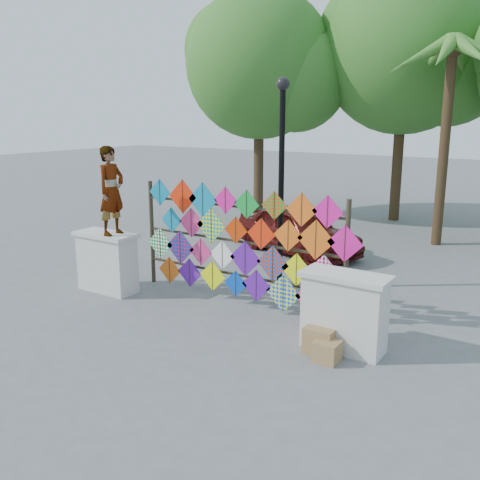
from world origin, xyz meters
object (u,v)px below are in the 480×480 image
at_px(vendor_woman, 111,191).
at_px(sedan, 298,230).
at_px(kite_rack, 240,244).
at_px(lamppost, 281,165).

bearing_deg(vendor_woman, sedan, -22.26).
relative_size(kite_rack, lamppost, 1.12).
bearing_deg(sedan, kite_rack, -149.81).
distance_m(kite_rack, vendor_woman, 2.88).
bearing_deg(sedan, lamppost, -141.41).
relative_size(vendor_woman, lamppost, 0.41).
bearing_deg(kite_rack, lamppost, 81.10).
relative_size(kite_rack, vendor_woman, 2.73).
height_order(kite_rack, sedan, kite_rack).
xyz_separation_m(vendor_woman, sedan, (1.71, 5.09, -1.54)).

